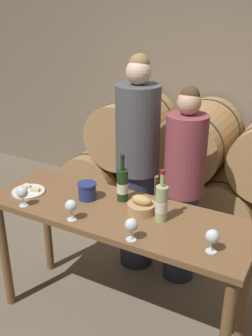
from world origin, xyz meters
name	(u,v)px	position (x,y,z in m)	size (l,w,h in m)	color
ground_plane	(118,319)	(0.00, 0.00, 0.00)	(10.00, 10.00, 0.00)	#726654
stone_wall_back	(222,58)	(0.00, 2.12, 1.60)	(10.00, 0.12, 3.20)	#7F705B
barrel_stack	(196,171)	(0.00, 1.56, 0.58)	(2.78, 0.88, 1.25)	tan
tasting_table	(117,229)	(0.00, 0.00, 0.77)	(1.74, 0.60, 0.91)	brown
person_left	(137,166)	(-0.21, 0.69, 0.91)	(0.35, 0.35, 1.79)	#2D334C
person_right	(183,188)	(0.19, 0.69, 0.82)	(0.31, 0.31, 1.60)	#2D334C
wine_bottle_red	(123,185)	(-0.04, 0.14, 1.02)	(0.08, 0.08, 0.33)	#193819
wine_bottle_white	(162,203)	(0.29, 0.03, 1.03)	(0.08, 0.08, 0.33)	#ADBC7F
blue_crock	(87,190)	(-0.25, 0.04, 0.97)	(0.13, 0.13, 0.11)	navy
bread_basket	(141,206)	(0.15, 0.06, 0.95)	(0.18, 0.18, 0.12)	tan
cheese_plate	(28,191)	(-0.67, -0.08, 0.92)	(0.23, 0.23, 0.04)	white
wine_glass_far_left	(22,193)	(-0.57, -0.24, 1.00)	(0.07, 0.07, 0.13)	white
wine_glass_left	(71,206)	(-0.19, -0.23, 1.00)	(0.07, 0.07, 0.13)	white
wine_glass_center	(131,225)	(0.23, -0.25, 1.00)	(0.07, 0.07, 0.13)	white
wine_glass_right	(212,237)	(0.66, -0.14, 1.00)	(0.07, 0.07, 0.13)	white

